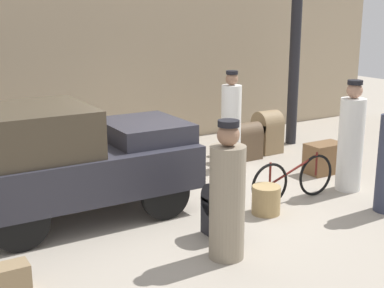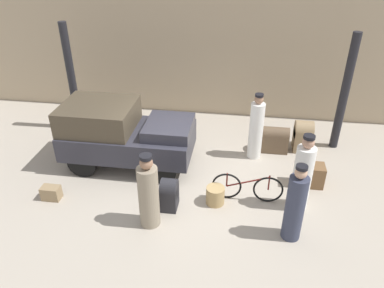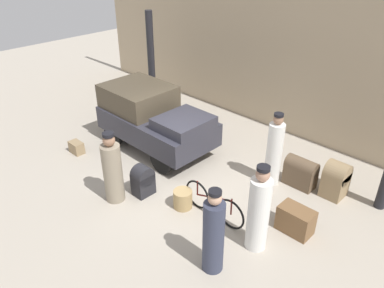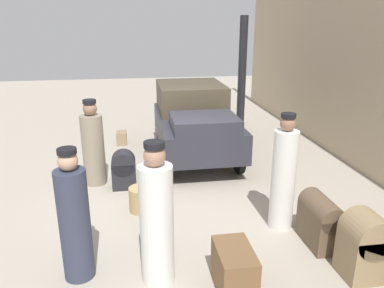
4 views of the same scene
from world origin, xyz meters
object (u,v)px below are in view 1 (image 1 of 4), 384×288
at_px(trunk_large_brown, 267,131).
at_px(suitcase_black_upright, 9,279).
at_px(wicker_basket, 266,200).
at_px(trunk_barrel_dark, 243,141).
at_px(porter_standing_middle, 351,141).
at_px(bicycle, 293,179).
at_px(porter_with_bicycle, 227,197).
at_px(suitcase_small_leather, 324,158).
at_px(trunk_umber_medium, 221,208).
at_px(porter_carrying_trunk, 231,124).
at_px(truck, 67,157).

distance_m(trunk_large_brown, suitcase_black_upright, 6.87).
height_order(wicker_basket, trunk_barrel_dark, trunk_barrel_dark).
bearing_deg(suitcase_black_upright, porter_standing_middle, 5.71).
bearing_deg(trunk_large_brown, bicycle, -120.54).
height_order(porter_with_bicycle, trunk_barrel_dark, porter_with_bicycle).
height_order(suitcase_small_leather, trunk_umber_medium, trunk_umber_medium).
bearing_deg(trunk_umber_medium, bicycle, 16.92).
bearing_deg(trunk_umber_medium, trunk_large_brown, 43.57).
distance_m(wicker_basket, porter_with_bicycle, 1.70).
bearing_deg(trunk_umber_medium, suitcase_black_upright, -177.82).
distance_m(porter_standing_middle, trunk_umber_medium, 2.98).
height_order(porter_carrying_trunk, trunk_umber_medium, porter_carrying_trunk).
xyz_separation_m(truck, trunk_barrel_dark, (4.02, 1.21, -0.54)).
height_order(bicycle, porter_standing_middle, porter_standing_middle).
xyz_separation_m(porter_standing_middle, trunk_barrel_dark, (-0.45, 2.42, -0.46)).
distance_m(porter_with_bicycle, porter_carrying_trunk, 3.80).
distance_m(bicycle, trunk_umber_medium, 1.82).
relative_size(bicycle, trunk_large_brown, 1.84).
height_order(truck, porter_carrying_trunk, porter_carrying_trunk).
xyz_separation_m(porter_with_bicycle, porter_carrying_trunk, (2.21, 3.09, 0.08)).
bearing_deg(suitcase_black_upright, wicker_basket, 6.17).
xyz_separation_m(porter_standing_middle, suitcase_black_upright, (-5.73, -0.57, -0.69)).
bearing_deg(trunk_large_brown, porter_standing_middle, -97.44).
bearing_deg(trunk_umber_medium, wicker_basket, 16.83).
height_order(trunk_large_brown, trunk_barrel_dark, trunk_large_brown).
bearing_deg(porter_standing_middle, suitcase_small_leather, 69.87).
relative_size(truck, porter_standing_middle, 1.79).
relative_size(bicycle, suitcase_small_leather, 2.32).
bearing_deg(truck, suitcase_black_upright, -125.27).
relative_size(suitcase_small_leather, suitcase_black_upright, 1.66).
bearing_deg(trunk_umber_medium, porter_with_bicycle, -118.10).
bearing_deg(wicker_basket, suitcase_black_upright, -173.83).
distance_m(porter_with_bicycle, trunk_barrel_dark, 4.46).
distance_m(truck, trunk_umber_medium, 2.36).
relative_size(porter_with_bicycle, porter_carrying_trunk, 0.92).
height_order(wicker_basket, suitcase_small_leather, suitcase_small_leather).
bearing_deg(bicycle, porter_with_bicycle, -151.51).
xyz_separation_m(suitcase_small_leather, trunk_barrel_dark, (-0.78, 1.51, 0.11)).
xyz_separation_m(suitcase_small_leather, trunk_large_brown, (0.01, 1.72, 0.18)).
xyz_separation_m(truck, porter_carrying_trunk, (3.46, 0.84, -0.06)).
bearing_deg(suitcase_small_leather, trunk_barrel_dark, 117.22).
relative_size(bicycle, trunk_umber_medium, 2.18).
height_order(porter_carrying_trunk, trunk_large_brown, porter_carrying_trunk).
relative_size(truck, bicycle, 2.03).
bearing_deg(porter_with_bicycle, trunk_barrel_dark, 51.39).
bearing_deg(porter_with_bicycle, trunk_large_brown, 45.90).
bearing_deg(suitcase_small_leather, trunk_umber_medium, -157.01).
relative_size(bicycle, suitcase_black_upright, 3.85).
relative_size(porter_carrying_trunk, trunk_umber_medium, 2.48).
relative_size(suitcase_small_leather, trunk_large_brown, 0.79).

